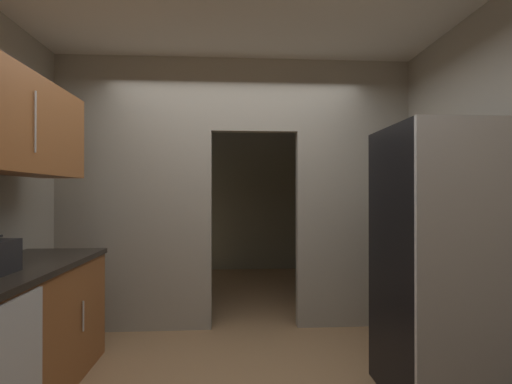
{
  "coord_description": "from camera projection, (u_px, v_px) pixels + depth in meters",
  "views": [
    {
      "loc": [
        -0.03,
        -2.46,
        1.36
      ],
      "look_at": [
        0.15,
        0.5,
        1.38
      ],
      "focal_mm": 26.18,
      "sensor_mm": 36.0,
      "label": 1
    }
  ],
  "objects": [
    {
      "name": "kitchen_partition",
      "position": [
        232.0,
        185.0,
        3.81
      ],
      "size": [
        3.57,
        0.12,
        2.74
      ],
      "color": "#9E998C",
      "rests_on": "ground"
    },
    {
      "name": "upper_cabinet_counterside",
      "position": [
        5.0,
        121.0,
        2.32
      ],
      "size": [
        0.36,
        1.59,
        0.64
      ],
      "color": "brown"
    },
    {
      "name": "adjoining_room_shell",
      "position": [
        235.0,
        194.0,
        5.86
      ],
      "size": [
        3.57,
        3.04,
        2.74
      ],
      "color": "gray",
      "rests_on": "ground"
    },
    {
      "name": "kitchen_overhead_slab",
      "position": [
        237.0,
        12.0,
        2.87
      ],
      "size": [
        3.97,
        6.72,
        0.06
      ],
      "primitive_type": "cube",
      "color": "silver"
    },
    {
      "name": "lower_cabinet_run",
      "position": [
        4.0,
        341.0,
        2.31
      ],
      "size": [
        0.67,
        1.77,
        0.9
      ],
      "color": "brown",
      "rests_on": "ground"
    },
    {
      "name": "refrigerator",
      "position": [
        443.0,
        263.0,
        2.48
      ],
      "size": [
        0.73,
        0.77,
        1.81
      ],
      "color": "black",
      "rests_on": "ground"
    }
  ]
}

